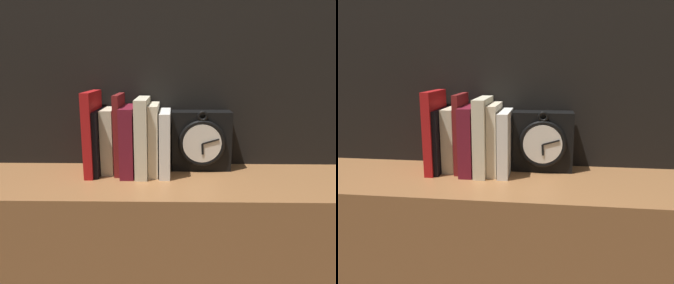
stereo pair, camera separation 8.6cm
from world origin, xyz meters
TOP-DOWN VIEW (x-y plane):
  - clock at (0.10, 0.10)m, footprint 0.17×0.08m
  - book_slot0_red at (-0.21, 0.06)m, footprint 0.02×0.15m
  - book_slot1_black at (-0.19, 0.07)m, footprint 0.01×0.14m
  - book_slot2_cream at (-0.17, 0.08)m, footprint 0.03×0.12m
  - book_slot3_maroon at (-0.14, 0.08)m, footprint 0.02×0.13m
  - book_slot4_maroon at (-0.11, 0.06)m, footprint 0.04×0.15m
  - book_slot5_cream at (-0.07, 0.06)m, footprint 0.03×0.16m
  - book_slot6_cream at (-0.04, 0.07)m, footprint 0.03×0.14m
  - book_slot7_white at (-0.01, 0.06)m, footprint 0.03×0.15m

SIDE VIEW (x-z plane):
  - clock at x=0.10m, z-range 0.75..0.93m
  - book_slot7_white at x=-0.01m, z-range 0.75..0.93m
  - book_slot1_black at x=-0.19m, z-range 0.75..0.93m
  - book_slot2_cream at x=-0.17m, z-range 0.75..0.94m
  - book_slot4_maroon at x=-0.11m, z-range 0.75..0.94m
  - book_slot6_cream at x=-0.04m, z-range 0.75..0.95m
  - book_slot5_cream at x=-0.07m, z-range 0.75..0.97m
  - book_slot3_maroon at x=-0.14m, z-range 0.75..0.98m
  - book_slot0_red at x=-0.21m, z-range 0.75..0.99m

